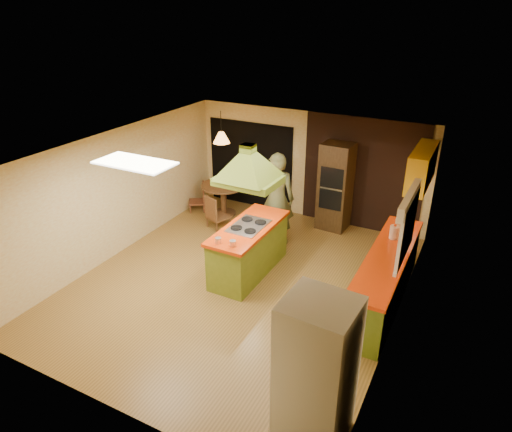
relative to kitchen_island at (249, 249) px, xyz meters
The scene contains 21 objects.
ground 0.62m from the kitchen_island, 85.49° to the right, with size 6.50×6.50×0.00m, color olive.
room_walls 0.85m from the kitchen_island, 85.49° to the right, with size 5.50×6.50×6.50m.
ceiling_plane 2.05m from the kitchen_island, 85.49° to the right, with size 6.50×6.50×0.00m, color silver.
brick_panel 3.21m from the kitchen_island, 65.75° to the left, with size 2.64×0.03×2.50m, color #381E14.
nook_opening 3.25m from the kitchen_island, 117.34° to the left, with size 2.20×0.03×2.10m, color black.
right_counter 2.49m from the kitchen_island, ahead, with size 0.62×3.05×0.92m.
upper_cabinets 3.49m from the kitchen_island, 34.87° to the left, with size 0.34×1.40×0.70m, color yellow.
window_right 3.01m from the kitchen_island, ahead, with size 0.12×1.35×1.06m.
fluor_panel 2.77m from the kitchen_island, 123.96° to the right, with size 1.20×0.60×0.03m, color white.
kitchen_island is the anchor object (origin of this frame).
range_hood 1.76m from the kitchen_island, 136.74° to the left, with size 1.09×0.80×0.80m.
man 1.41m from the kitchen_island, 92.17° to the left, with size 0.73×0.48×1.99m, color #4F502A.
refrigerator 3.69m from the kitchen_island, 50.01° to the right, with size 0.77×0.73×1.87m, color white.
wall_oven 2.72m from the kitchen_island, 72.75° to the left, with size 0.69×0.64×1.96m.
dining_table 2.67m from the kitchen_island, 131.22° to the left, with size 1.02×1.02×0.77m.
chair_left 3.11m from the kitchen_island, 142.19° to the left, with size 0.39×0.39×0.71m, color brown, non-canonical shape.
chair_near 2.03m from the kitchen_island, 138.02° to the left, with size 0.43×0.43×0.78m, color brown, non-canonical shape.
pendant_lamp 3.02m from the kitchen_island, 131.22° to the left, with size 0.38×0.38×0.25m, color #FF9E3F.
canister_large 2.62m from the kitchen_island, 18.73° to the left, with size 0.16×0.16×0.24m, color beige.
canister_medium 2.78m from the kitchen_island, 26.90° to the left, with size 0.14×0.14×0.20m, color beige.
canister_small 2.67m from the kitchen_island, 21.87° to the left, with size 0.11×0.11×0.14m, color #FFF5CD.
Camera 1 is at (3.49, -6.14, 4.67)m, focal length 32.00 mm.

